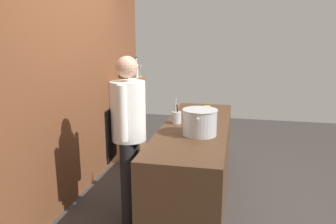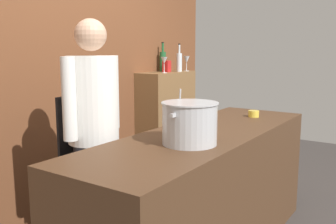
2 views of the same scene
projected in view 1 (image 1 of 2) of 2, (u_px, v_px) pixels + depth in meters
ground_plane at (194, 201)px, 3.72m from camera, size 8.00×8.00×0.00m
brick_back_panel at (73, 67)px, 3.66m from camera, size 4.40×0.10×3.00m
prep_counter at (195, 164)px, 3.62m from camera, size 2.30×0.70×0.90m
bar_cabinet at (129, 118)px, 5.04m from camera, size 0.76×0.32×1.21m
chef at (128, 127)px, 3.20m from camera, size 0.53×0.37×1.66m
stockpot_large at (200, 122)px, 3.15m from camera, size 0.40×0.34×0.25m
utensil_crock at (176, 117)px, 3.58m from camera, size 0.10×0.10×0.28m
butter_jar at (207, 108)px, 4.22m from camera, size 0.09×0.09×0.05m
wine_bottle_green at (124, 70)px, 4.95m from camera, size 0.07×0.07×0.33m
wine_bottle_clear at (136, 70)px, 4.97m from camera, size 0.06×0.06×0.31m
wine_glass_short at (130, 72)px, 4.70m from camera, size 0.07×0.07×0.17m
wine_glass_wide at (140, 69)px, 5.11m from camera, size 0.07×0.07×0.17m
spice_tin_red at (129, 74)px, 4.88m from camera, size 0.07×0.07×0.13m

